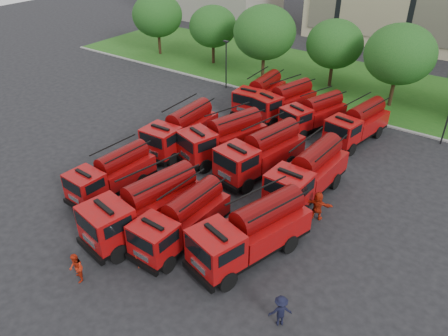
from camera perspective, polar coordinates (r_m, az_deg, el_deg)
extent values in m
plane|color=black|center=(30.63, -2.94, -3.17)|extent=(140.00, 140.00, 0.00)
cube|color=#195115|center=(51.28, 15.50, 10.68)|extent=(70.00, 16.00, 0.12)
cube|color=gray|center=(44.24, 11.56, 7.85)|extent=(70.00, 0.30, 0.14)
cylinder|color=#382314|center=(59.78, -8.41, 15.67)|extent=(0.36, 0.36, 2.62)
ellipsoid|color=#134415|center=(58.88, -8.71, 19.14)|extent=(6.30, 6.30, 5.36)
cylinder|color=#382314|center=(55.58, -1.40, 14.64)|extent=(0.36, 0.36, 2.38)
ellipsoid|color=#134415|center=(54.68, -1.45, 18.01)|extent=(5.71, 5.71, 4.86)
cylinder|color=#382314|center=(50.12, 5.10, 12.85)|extent=(0.36, 0.36, 2.80)
ellipsoid|color=#134415|center=(48.99, 5.32, 17.24)|extent=(6.72, 6.72, 5.71)
cylinder|color=#382314|center=(49.44, 13.73, 11.60)|extent=(0.36, 0.36, 2.45)
ellipsoid|color=#134415|center=(48.42, 14.26, 15.44)|extent=(5.88, 5.88, 5.00)
cylinder|color=#382314|center=(46.11, 21.03, 9.10)|extent=(0.36, 0.36, 2.73)
ellipsoid|color=#134415|center=(44.90, 21.99, 13.62)|extent=(6.55, 6.55, 5.57)
cylinder|color=black|center=(47.35, 0.28, 13.24)|extent=(0.14, 0.14, 5.00)
cube|color=black|center=(46.61, 0.28, 16.22)|extent=(0.60, 0.25, 0.12)
cylinder|color=black|center=(39.89, 27.26, 5.98)|extent=(0.14, 0.14, 5.00)
cube|color=black|center=(31.33, -14.17, -2.05)|extent=(2.43, 6.42, 0.27)
cube|color=black|center=(29.97, -18.89, -4.74)|extent=(2.26, 0.36, 0.32)
cube|color=#A10607|center=(29.81, -17.62, -2.21)|extent=(2.32, 2.11, 1.76)
cube|color=black|center=(29.17, -19.33, -2.39)|extent=(1.89, 0.15, 0.77)
cube|color=#A10607|center=(31.44, -12.95, -0.19)|extent=(2.44, 4.27, 1.17)
cylinder|color=#560405|center=(30.96, -13.16, 1.32)|extent=(1.57, 3.86, 1.35)
cylinder|color=black|center=(31.09, -18.68, -3.36)|extent=(0.37, 1.01, 0.99)
cylinder|color=black|center=(29.60, -16.39, -4.85)|extent=(0.37, 1.01, 0.99)
cylinder|color=black|center=(32.89, -13.11, -0.34)|extent=(0.37, 1.01, 0.99)
cylinder|color=black|center=(31.49, -10.70, -1.59)|extent=(0.37, 1.01, 0.99)
cube|color=black|center=(27.38, -10.11, -6.71)|extent=(3.83, 7.88, 0.32)
cube|color=black|center=(26.08, -17.05, -10.26)|extent=(2.70, 0.76, 0.38)
cube|color=#A10607|center=(25.67, -15.09, -6.97)|extent=(3.03, 2.82, 2.10)
cube|color=black|center=(24.99, -17.61, -7.22)|extent=(2.24, 0.47, 0.92)
cube|color=#A10607|center=(27.38, -8.25, -4.26)|extent=(3.51, 5.36, 1.40)
cylinder|color=#560405|center=(26.73, -8.44, -2.27)|extent=(2.42, 4.75, 1.62)
cylinder|color=black|center=(27.31, -16.44, -8.10)|extent=(0.59, 1.24, 1.19)
cylinder|color=black|center=(25.57, -13.64, -10.79)|extent=(0.59, 1.24, 1.19)
cylinder|color=black|center=(29.13, -8.39, -4.16)|extent=(0.59, 1.24, 1.19)
cylinder|color=black|center=(27.51, -5.28, -6.37)|extent=(0.59, 1.24, 1.19)
cube|color=black|center=(26.35, -5.42, -8.31)|extent=(2.37, 6.66, 0.28)
cube|color=black|center=(24.70, -10.70, -12.27)|extent=(2.36, 0.31, 0.33)
cube|color=#A10607|center=(24.48, -9.11, -9.06)|extent=(2.37, 2.14, 1.84)
cube|color=black|center=(23.69, -11.02, -9.56)|extent=(1.98, 0.11, 0.80)
cube|color=#A10607|center=(26.47, -4.00, -5.92)|extent=(2.44, 4.41, 1.23)
cylinder|color=#560405|center=(25.87, -4.08, -4.16)|extent=(1.54, 4.00, 1.41)
cylinder|color=black|center=(25.77, -10.92, -10.22)|extent=(0.36, 1.05, 1.04)
cylinder|color=black|center=(24.56, -7.37, -12.37)|extent=(0.36, 1.05, 1.04)
cylinder|color=black|center=(27.96, -4.75, -5.82)|extent=(0.36, 1.05, 1.04)
cylinder|color=black|center=(26.84, -1.23, -7.54)|extent=(0.36, 1.05, 1.04)
cube|color=black|center=(25.29, 3.54, -10.04)|extent=(4.34, 7.71, 0.31)
cube|color=black|center=(23.64, -3.41, -13.89)|extent=(2.59, 0.98, 0.37)
cube|color=#A10607|center=(23.29, -1.06, -10.47)|extent=(3.10, 2.92, 2.04)
cube|color=black|center=(22.47, -3.48, -10.81)|extent=(2.13, 0.66, 0.89)
cube|color=#A10607|center=(25.36, 5.57, -7.52)|extent=(3.80, 5.34, 1.36)
cylinder|color=#560405|center=(24.68, 5.70, -5.52)|extent=(2.72, 4.66, 1.57)
cylinder|color=black|center=(24.79, -3.16, -11.39)|extent=(0.67, 1.21, 1.15)
cylinder|color=black|center=(23.42, 0.41, -14.56)|extent=(0.67, 1.21, 1.15)
cylinder|color=black|center=(27.02, 4.84, -7.20)|extent=(0.67, 1.21, 1.15)
cylinder|color=black|center=(25.77, 8.52, -9.78)|extent=(0.67, 1.21, 1.15)
cube|color=black|center=(35.88, -5.52, 3.57)|extent=(2.58, 7.22, 0.31)
cube|color=black|center=(33.54, -9.34, 1.02)|extent=(2.56, 0.34, 0.36)
cube|color=#A10607|center=(33.71, -8.20, 3.63)|extent=(2.57, 2.33, 1.99)
cube|color=black|center=(32.76, -9.55, 3.54)|extent=(2.14, 0.12, 0.87)
cube|color=#A10607|center=(36.28, -4.49, 5.41)|extent=(2.65, 4.77, 1.33)
cylinder|color=#560405|center=(35.81, -4.56, 6.96)|extent=(1.67, 4.33, 1.53)
cylinder|color=black|center=(34.89, -9.72, 2.17)|extent=(0.39, 1.13, 1.12)
cylinder|color=black|center=(33.50, -6.74, 1.10)|extent=(0.39, 1.13, 1.12)
cylinder|color=black|center=(37.85, -5.19, 4.99)|extent=(0.39, 1.13, 1.12)
cylinder|color=black|center=(36.57, -2.28, 4.09)|extent=(0.39, 1.13, 1.12)
cube|color=black|center=(34.62, -0.07, 2.61)|extent=(4.34, 7.49, 0.31)
cube|color=black|center=(32.87, -5.08, 0.66)|extent=(2.50, 0.99, 0.36)
cube|color=#A10607|center=(32.82, -3.47, 3.09)|extent=(3.04, 2.87, 1.98)
cube|color=black|center=(32.06, -5.17, 3.20)|extent=(2.06, 0.68, 0.86)
cube|color=#A10607|center=(34.84, 1.39, 4.32)|extent=(3.76, 5.21, 1.32)
cylinder|color=#560405|center=(34.36, 1.41, 5.92)|extent=(2.72, 4.53, 1.53)
cylinder|color=black|center=(34.19, -4.79, 1.89)|extent=(0.67, 1.17, 1.12)
cylinder|color=black|center=(32.51, -2.52, 0.27)|extent=(0.67, 1.17, 1.12)
cylinder|color=black|center=(36.47, 1.10, 4.03)|extent=(0.67, 1.17, 1.12)
cylinder|color=black|center=(34.89, 3.49, 2.60)|extent=(0.67, 1.17, 1.12)
cube|color=black|center=(32.59, 4.79, 0.52)|extent=(3.83, 7.66, 0.31)
cube|color=black|center=(30.36, 0.01, -2.04)|extent=(2.61, 0.78, 0.37)
cube|color=#A10607|center=(30.41, 1.67, 0.74)|extent=(2.97, 2.77, 2.04)
cube|color=black|center=(29.47, 0.06, 0.73)|extent=(2.16, 0.49, 0.89)
cube|color=#A10607|center=(32.92, 6.22, 2.47)|extent=(3.48, 5.23, 1.36)
cylinder|color=#560405|center=(32.40, 6.33, 4.18)|extent=(2.42, 4.62, 1.57)
cylinder|color=black|center=(31.70, -0.16, -0.56)|extent=(0.59, 1.20, 1.15)
cylinder|color=black|center=(30.26, 2.95, -2.34)|extent=(0.59, 1.20, 1.15)
cylinder|color=black|center=(34.55, 5.45, 2.23)|extent=(0.59, 1.20, 1.15)
cylinder|color=black|center=(33.24, 8.51, 0.72)|extent=(0.59, 1.20, 1.15)
cube|color=black|center=(30.56, 10.72, -2.30)|extent=(2.78, 7.47, 0.32)
cube|color=black|center=(27.88, 6.98, -5.79)|extent=(2.64, 0.39, 0.37)
cube|color=#A10607|center=(28.03, 8.46, -2.58)|extent=(2.69, 2.44, 2.05)
cube|color=black|center=(26.91, 7.25, -2.87)|extent=(2.21, 0.16, 0.89)
cube|color=#A10607|center=(31.00, 11.90, -0.06)|extent=(2.81, 4.96, 1.37)
cylinder|color=#560405|center=(30.44, 12.13, 1.72)|extent=(1.80, 4.49, 1.58)
cylinder|color=black|center=(29.10, 6.01, -4.04)|extent=(0.43, 1.17, 1.16)
cylinder|color=black|center=(28.18, 10.15, -5.78)|extent=(0.43, 1.17, 1.16)
cylinder|color=black|center=(32.50, 10.46, -0.25)|extent=(0.43, 1.17, 1.16)
cylinder|color=black|center=(31.68, 14.26, -1.68)|extent=(0.43, 1.17, 1.16)
cube|color=black|center=(42.99, 4.65, 8.49)|extent=(2.57, 6.80, 0.29)
cube|color=black|center=(40.28, 2.36, 6.84)|extent=(2.40, 0.37, 0.33)
cube|color=#A10607|center=(40.70, 3.18, 8.82)|extent=(2.45, 2.23, 1.86)
cube|color=black|center=(39.67, 2.43, 8.89)|extent=(2.01, 0.16, 0.81)
cube|color=#A10607|center=(43.56, 5.36, 9.86)|extent=(2.58, 4.52, 1.24)
cylinder|color=#560405|center=(43.20, 5.43, 11.11)|extent=(1.65, 4.09, 1.43)
cylinder|color=black|center=(41.51, 1.67, 7.56)|extent=(0.39, 1.07, 1.05)
cylinder|color=black|center=(40.55, 4.36, 6.87)|extent=(0.39, 1.07, 1.05)
cylinder|color=black|center=(44.90, 4.45, 9.40)|extent=(0.39, 1.07, 1.05)
cylinder|color=black|center=(44.01, 6.99, 8.79)|extent=(0.39, 1.07, 1.05)
cube|color=black|center=(41.61, 7.71, 7.48)|extent=(3.83, 7.01, 0.29)
cube|color=black|center=(39.40, 4.29, 6.18)|extent=(2.36, 0.84, 0.33)
cube|color=#A10607|center=(39.65, 5.52, 8.06)|extent=(2.80, 2.63, 1.86)
cube|color=black|center=(38.78, 4.42, 8.25)|extent=(1.95, 0.56, 0.81)
cube|color=#A10607|center=(42.03, 8.78, 8.79)|extent=(3.38, 4.84, 1.24)
cylinder|color=#560405|center=(41.65, 8.89, 10.07)|extent=(2.41, 4.24, 1.43)
cylinder|color=black|center=(40.71, 4.15, 6.98)|extent=(0.59, 1.10, 1.05)
cylinder|color=black|center=(39.32, 6.36, 5.93)|extent=(0.59, 1.10, 1.05)
cylinder|color=black|center=(43.49, 8.22, 8.41)|extent=(0.59, 1.10, 1.05)
cylinder|color=black|center=(42.19, 10.40, 7.45)|extent=(0.59, 1.10, 1.05)
cube|color=black|center=(39.70, 11.49, 5.85)|extent=(3.97, 6.73, 0.27)
cube|color=black|center=(37.57, 8.09, 4.56)|extent=(2.24, 0.92, 0.32)
cube|color=#A10607|center=(37.79, 9.37, 6.43)|extent=(2.75, 2.60, 1.78)
cube|color=black|center=(36.95, 8.29, 6.62)|extent=(1.84, 0.63, 0.78)
cube|color=#A10607|center=(40.10, 12.59, 7.13)|extent=(3.42, 4.69, 1.19)
cylinder|color=#560405|center=(39.72, 12.75, 8.41)|extent=(2.49, 4.07, 1.37)
cylinder|color=black|center=(38.81, 7.94, 5.42)|extent=(0.61, 1.05, 1.00)
cylinder|color=black|center=(37.52, 10.15, 4.25)|extent=(0.61, 1.05, 1.00)
cylinder|color=black|center=(41.50, 11.99, 6.82)|extent=(0.61, 1.05, 1.00)
cylinder|color=black|center=(40.30, 14.17, 5.75)|extent=(0.61, 1.05, 1.00)
cube|color=black|center=(38.56, 16.82, 4.32)|extent=(3.34, 6.99, 0.29)
cube|color=black|center=(35.91, 14.04, 2.57)|extent=(2.40, 0.65, 0.34)
cube|color=#A10607|center=(36.26, 15.22, 4.71)|extent=(2.68, 2.49, 1.87)
cube|color=black|center=(35.22, 14.39, 4.80)|extent=(1.99, 0.40, 0.82)
cube|color=#A10607|center=(39.09, 17.78, 5.80)|extent=(3.08, 4.75, 1.25)
cylinder|color=#560405|center=(38.68, 18.02, 7.15)|extent=(2.12, 4.22, 1.44)
cylinder|color=black|center=(37.11, 13.39, 3.58)|extent=(0.51, 1.10, 1.05)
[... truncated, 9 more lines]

